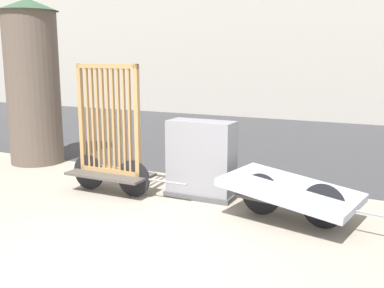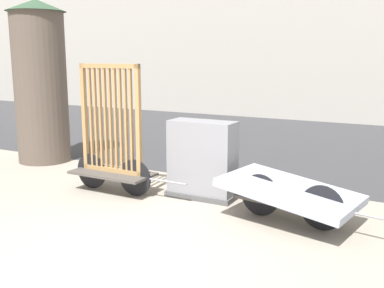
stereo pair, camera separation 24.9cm
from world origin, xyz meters
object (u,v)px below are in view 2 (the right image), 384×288
bike_cart_with_bedframe (112,148)px  utility_cabinet (202,162)px  advertising_column (40,81)px  bike_cart_with_mattress (290,193)px

bike_cart_with_bedframe → utility_cabinet: 1.49m
bike_cart_with_bedframe → advertising_column: 3.05m
utility_cabinet → advertising_column: 4.29m
bike_cart_with_bedframe → advertising_column: (-2.67, 1.12, 0.95)m
bike_cart_with_bedframe → utility_cabinet: bike_cart_with_bedframe is taller
bike_cart_with_bedframe → advertising_column: size_ratio=0.64×
utility_cabinet → advertising_column: (-4.09, 0.68, 1.12)m
advertising_column → bike_cart_with_bedframe: bearing=-22.7°
bike_cart_with_bedframe → bike_cart_with_mattress: size_ratio=0.92×
bike_cart_with_bedframe → bike_cart_with_mattress: (2.93, -0.00, -0.33)m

